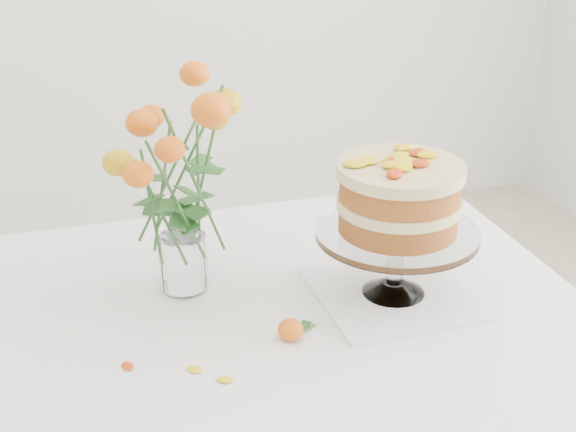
# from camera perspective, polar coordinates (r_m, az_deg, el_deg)

# --- Properties ---
(table) EXTENTS (1.43, 0.93, 0.76)m
(table) POSITION_cam_1_polar(r_m,az_deg,el_deg) (1.45, -6.75, -10.29)
(table) COLOR tan
(table) RESTS_ON ground
(napkin) EXTENTS (0.28, 0.28, 0.01)m
(napkin) POSITION_cam_1_polar(r_m,az_deg,el_deg) (1.49, 7.48, -5.53)
(napkin) COLOR white
(napkin) RESTS_ON table
(cake_stand) EXTENTS (0.29, 0.29, 0.26)m
(cake_stand) POSITION_cam_1_polar(r_m,az_deg,el_deg) (1.40, 7.87, 0.81)
(cake_stand) COLOR silver
(cake_stand) RESTS_ON napkin
(rose_vase) EXTENTS (0.35, 0.35, 0.44)m
(rose_vase) POSITION_cam_1_polar(r_m,az_deg,el_deg) (1.40, -7.91, 3.99)
(rose_vase) COLOR silver
(rose_vase) RESTS_ON table
(loose_rose_far) EXTENTS (0.07, 0.05, 0.04)m
(loose_rose_far) POSITION_cam_1_polar(r_m,az_deg,el_deg) (1.35, 0.20, -8.08)
(loose_rose_far) COLOR orange
(loose_rose_far) RESTS_ON table
(stray_petal_a) EXTENTS (0.03, 0.02, 0.00)m
(stray_petal_a) POSITION_cam_1_polar(r_m,az_deg,el_deg) (1.31, -11.35, -10.42)
(stray_petal_a) COLOR yellow
(stray_petal_a) RESTS_ON table
(stray_petal_b) EXTENTS (0.03, 0.02, 0.00)m
(stray_petal_b) POSITION_cam_1_polar(r_m,az_deg,el_deg) (1.29, -6.66, -10.79)
(stray_petal_b) COLOR yellow
(stray_petal_b) RESTS_ON table
(stray_petal_c) EXTENTS (0.03, 0.02, 0.00)m
(stray_petal_c) POSITION_cam_1_polar(r_m,az_deg,el_deg) (1.26, -4.50, -11.54)
(stray_petal_c) COLOR yellow
(stray_petal_c) RESTS_ON table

